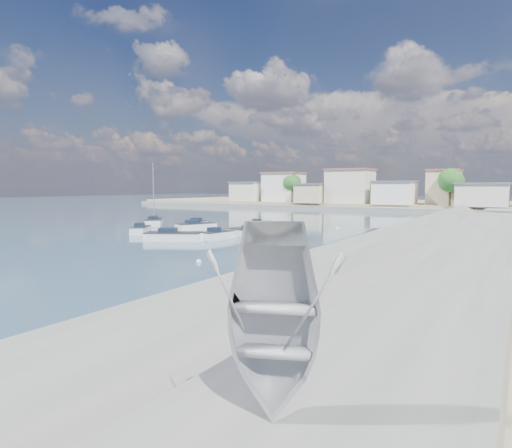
{
  "coord_description": "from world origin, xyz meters",
  "views": [
    {
      "loc": [
        21.16,
        -24.46,
        5.41
      ],
      "look_at": [
        -3.15,
        14.43,
        1.4
      ],
      "focal_mm": 30.0,
      "sensor_mm": 36.0,
      "label": 1
    }
  ],
  "objects": [
    {
      "name": "shore_trees",
      "position": [
        8.34,
        68.11,
        6.22
      ],
      "size": [
        74.56,
        38.32,
        7.92
      ],
      "color": "#38281E",
      "rests_on": "ground"
    },
    {
      "name": "sailboat",
      "position": [
        -23.79,
        19.74,
        0.41
      ],
      "size": [
        5.95,
        6.36,
        9.0
      ],
      "color": "white",
      "rests_on": "ground"
    },
    {
      "name": "ground",
      "position": [
        0.0,
        40.0,
        0.0
      ],
      "size": [
        400.0,
        400.0,
        0.0
      ],
      "primitive_type": "plane",
      "color": "#344E68",
      "rests_on": "ground"
    },
    {
      "name": "motorboat_a",
      "position": [
        -16.27,
        10.26,
        0.38
      ],
      "size": [
        3.43,
        4.16,
        1.48
      ],
      "color": "white",
      "rests_on": "ground"
    },
    {
      "name": "far_town",
      "position": [
        10.71,
        76.92,
        4.93
      ],
      "size": [
        113.01,
        12.8,
        8.35
      ],
      "color": "beige",
      "rests_on": "far_shore_land"
    },
    {
      "name": "motorboat_h",
      "position": [
        -8.29,
        7.54,
        0.38
      ],
      "size": [
        6.07,
        4.71,
        1.48
      ],
      "color": "white",
      "rests_on": "ground"
    },
    {
      "name": "motorboat_g",
      "position": [
        -15.52,
        18.74,
        0.38
      ],
      "size": [
        2.8,
        5.17,
        1.48
      ],
      "color": "white",
      "rests_on": "ground"
    },
    {
      "name": "motorboat_b",
      "position": [
        -5.36,
        10.61,
        0.38
      ],
      "size": [
        2.02,
        4.34,
        1.48
      ],
      "color": "white",
      "rests_on": "ground"
    },
    {
      "name": "motorboat_e",
      "position": [
        -13.51,
        17.15,
        0.38
      ],
      "size": [
        3.75,
        5.48,
        1.48
      ],
      "color": "white",
      "rests_on": "ground"
    },
    {
      "name": "far_shore_land",
      "position": [
        0.0,
        92.0,
        0.7
      ],
      "size": [
        160.0,
        40.0,
        1.4
      ],
      "primitive_type": "cube",
      "color": "gray",
      "rests_on": "ground"
    },
    {
      "name": "overturned_dinghy",
      "position": [
        18.0,
        -18.93,
        2.1
      ],
      "size": [
        3.5,
        2.61,
        0.59
      ],
      "primitive_type": "imported",
      "rotation": [
        3.14,
        0.0,
        0.4
      ],
      "color": "#A5A8AD",
      "rests_on": "seawall_walkway"
    },
    {
      "name": "motorboat_f",
      "position": [
        -8.25,
        22.41,
        0.38
      ],
      "size": [
        3.62,
        3.18,
        1.48
      ],
      "color": "white",
      "rests_on": "ground"
    },
    {
      "name": "mooring_buoys",
      "position": [
        5.54,
        15.26,
        0.05
      ],
      "size": [
        17.0,
        28.77,
        0.39
      ],
      "color": "white",
      "rests_on": "ground"
    },
    {
      "name": "breakwater",
      "position": [
        6.9,
        12.69,
        0.17
      ],
      "size": [
        2.0,
        31.02,
        0.35
      ],
      "color": "black",
      "rests_on": "ground"
    },
    {
      "name": "far_shore_quay",
      "position": [
        0.0,
        71.0,
        0.4
      ],
      "size": [
        160.0,
        2.5,
        0.8
      ],
      "primitive_type": "cube",
      "color": "slate",
      "rests_on": "ground"
    },
    {
      "name": "motorboat_d",
      "position": [
        -3.28,
        16.01,
        0.38
      ],
      "size": [
        4.99,
        4.51,
        1.48
      ],
      "color": "white",
      "rests_on": "ground"
    },
    {
      "name": "seawall_walkway",
      "position": [
        18.5,
        13.0,
        0.9
      ],
      "size": [
        5.0,
        90.0,
        1.8
      ],
      "primitive_type": "cube",
      "color": "slate",
      "rests_on": "ground"
    },
    {
      "name": "motorboat_c",
      "position": [
        -4.15,
        14.01,
        0.38
      ],
      "size": [
        6.26,
        3.83,
        1.48
      ],
      "color": "white",
      "rests_on": "ground"
    }
  ]
}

